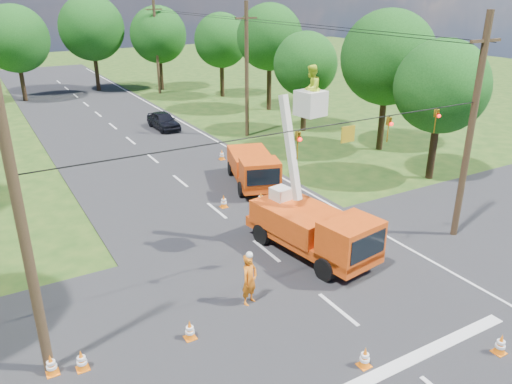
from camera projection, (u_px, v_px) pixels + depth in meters
ground at (153, 159)px, 33.99m from camera, size 140.00×140.00×0.00m
road_main at (153, 159)px, 33.99m from camera, size 12.00×100.00×0.06m
road_cross at (306, 284)px, 19.56m from camera, size 56.00×10.00×0.07m
stop_bar at (404, 364)px, 15.39m from camera, size 9.00×0.45×0.02m
edge_line at (226, 147)px, 36.59m from camera, size 0.12×90.00×0.02m
bucket_truck at (314, 218)px, 21.14m from camera, size 3.22×6.49×8.05m
second_truck at (253, 168)px, 29.00m from camera, size 3.73×6.05×2.13m
ground_worker at (249, 280)px, 18.00m from camera, size 0.86×0.73×2.00m
distant_car at (163, 121)px, 41.06m from camera, size 1.81×4.21×1.42m
traffic_cone_0 at (365, 357)px, 15.14m from camera, size 0.38×0.38×0.71m
traffic_cone_1 at (501, 344)px, 15.70m from camera, size 0.38×0.38×0.71m
traffic_cone_2 at (256, 214)px, 24.84m from camera, size 0.38×0.38×0.71m
traffic_cone_3 at (261, 198)px, 26.66m from camera, size 0.38×0.38×0.71m
traffic_cone_4 at (190, 330)px, 16.36m from camera, size 0.38×0.38×0.71m
traffic_cone_5 at (82, 360)px, 15.02m from camera, size 0.38×0.38×0.71m
traffic_cone_6 at (51, 365)px, 14.84m from camera, size 0.38×0.38×0.71m
traffic_cone_7 at (222, 155)px, 33.69m from camera, size 0.38×0.38×0.71m
traffic_cone_8 at (224, 201)px, 26.29m from camera, size 0.38×0.38×0.71m
pole_right_near at (471, 129)px, 21.58m from camera, size 1.80×0.30×10.00m
pole_right_mid at (247, 70)px, 37.61m from camera, size 1.80×0.30×10.00m
pole_right_far at (157, 46)px, 53.65m from camera, size 1.80×0.30×10.00m
pole_left at (24, 238)px, 13.46m from camera, size 0.30×0.30×9.00m
signal_span at (361, 131)px, 18.37m from camera, size 18.00×0.29×1.07m
tree_right_a at (442, 87)px, 28.54m from camera, size 5.40×5.40×8.28m
tree_right_b at (388, 58)px, 33.71m from camera, size 6.40×6.40×9.65m
tree_right_c at (305, 64)px, 38.91m from camera, size 5.00×5.00×7.83m
tree_right_d at (270, 37)px, 45.56m from camera, size 6.00×6.00×9.70m
tree_right_e at (221, 40)px, 51.83m from camera, size 5.60×5.60×8.63m
tree_far_a at (15, 39)px, 49.38m from camera, size 6.60×6.60×9.50m
tree_far_b at (92, 28)px, 54.46m from camera, size 7.00×7.00×10.32m
tree_far_c at (158, 35)px, 55.35m from camera, size 6.20×6.20×9.18m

